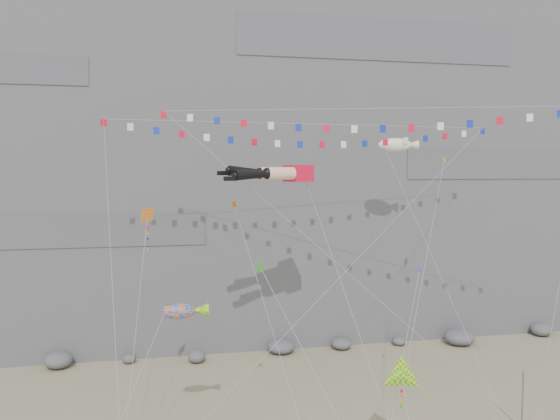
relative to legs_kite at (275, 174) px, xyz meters
The scene contains 14 objects.
cliff 26.35m from the legs_kite, 84.35° to the left, with size 80.00×28.00×50.00m, color slate.
talus_boulders 19.48m from the legs_kite, 76.13° to the left, with size 60.00×3.00×1.20m, color slate, non-canonical shape.
anchor_pole_right 23.01m from the legs_kite, 28.19° to the right, with size 0.12×0.12×3.97m, color slate.
legs_kite is the anchor object (origin of this frame).
flag_banner_upper 6.42m from the legs_kite, 43.96° to the left, with size 32.10×16.22×29.38m.
flag_banner_lower 8.28m from the legs_kite, 16.32° to the right, with size 29.24×12.00×24.70m.
harlequin_kite 10.20m from the legs_kite, 158.37° to the right, with size 2.43×8.66×16.38m.
fish_windsock 12.71m from the legs_kite, 140.03° to the right, with size 6.74×6.51×11.56m.
delta_kite 16.90m from the legs_kite, 63.89° to the right, with size 2.42×5.36×7.52m.
blimp_windsock 12.71m from the legs_kite, 22.76° to the left, with size 4.67×14.66×23.93m.
small_kite_a 4.46m from the legs_kite, 141.72° to the left, with size 3.47×15.38×21.02m.
small_kite_b 12.71m from the legs_kite, 19.62° to the right, with size 6.97×9.31×14.82m.
small_kite_c 7.95m from the legs_kite, 111.82° to the right, with size 5.35×11.00×15.73m.
small_kite_d 13.61m from the legs_kite, ahead, with size 10.67×13.51×24.41m.
Camera 1 is at (-10.13, -32.78, 17.32)m, focal length 35.00 mm.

